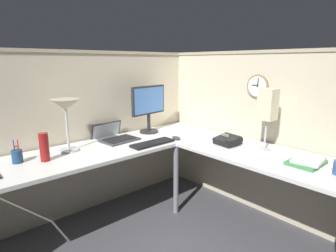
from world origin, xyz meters
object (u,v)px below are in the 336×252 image
(pen_cup, at_px, (17,156))
(office_phone, at_px, (228,141))
(laptop, at_px, (114,137))
(keyboard, at_px, (153,143))
(thermos_flask, at_px, (44,147))
(wall_clock, at_px, (258,86))
(computer_mouse, at_px, (176,138))
(desk_lamp_paper, at_px, (268,106))
(book_stack, at_px, (307,161))
(monitor, at_px, (149,105))
(desk_lamp_dome, at_px, (66,109))

(pen_cup, bearing_deg, office_phone, -26.16)
(laptop, height_order, keyboard, laptop)
(thermos_flask, bearing_deg, wall_clock, -22.58)
(pen_cup, bearing_deg, computer_mouse, -13.86)
(pen_cup, relative_size, desk_lamp_paper, 0.34)
(desk_lamp_paper, bearing_deg, keyboard, 127.75)
(pen_cup, height_order, book_stack, pen_cup)
(monitor, height_order, pen_cup, monitor)
(monitor, xyz_separation_m, laptop, (-0.42, 0.02, -0.27))
(office_phone, bearing_deg, keyboard, 137.26)
(laptop, distance_m, office_phone, 1.10)
(laptop, distance_m, desk_lamp_paper, 1.46)
(pen_cup, bearing_deg, monitor, 3.32)
(thermos_flask, bearing_deg, desk_lamp_paper, -33.33)
(desk_lamp_dome, distance_m, pen_cup, 0.51)
(desk_lamp_paper, bearing_deg, computer_mouse, 113.71)
(desk_lamp_dome, xyz_separation_m, pen_cup, (-0.41, -0.03, -0.31))
(computer_mouse, xyz_separation_m, office_phone, (0.23, -0.44, 0.02))
(desk_lamp_dome, relative_size, wall_clock, 2.02)
(office_phone, height_order, desk_lamp_paper, desk_lamp_paper)
(monitor, bearing_deg, wall_clock, -56.08)
(laptop, distance_m, wall_clock, 1.47)
(keyboard, distance_m, book_stack, 1.28)
(computer_mouse, distance_m, office_phone, 0.50)
(pen_cup, xyz_separation_m, thermos_flask, (0.17, -0.10, 0.06))
(laptop, distance_m, computer_mouse, 0.62)
(office_phone, xyz_separation_m, wall_clock, (0.35, -0.06, 0.48))
(laptop, bearing_deg, keyboard, -67.00)
(wall_clock, bearing_deg, pen_cup, 156.73)
(monitor, height_order, keyboard, monitor)
(pen_cup, bearing_deg, laptop, 6.35)
(desk_lamp_dome, bearing_deg, thermos_flask, -152.59)
(desk_lamp_dome, relative_size, pen_cup, 2.47)
(pen_cup, xyz_separation_m, book_stack, (1.60, -1.47, -0.03))
(office_phone, distance_m, desk_lamp_paper, 0.48)
(book_stack, bearing_deg, office_phone, 92.47)
(pen_cup, xyz_separation_m, desk_lamp_paper, (1.67, -1.08, 0.33))
(keyboard, xyz_separation_m, desk_lamp_dome, (-0.65, 0.33, 0.35))
(keyboard, relative_size, computer_mouse, 4.13)
(monitor, bearing_deg, laptop, 176.91)
(monitor, bearing_deg, keyboard, -123.91)
(office_phone, distance_m, wall_clock, 0.60)
(desk_lamp_dome, height_order, office_phone, desk_lamp_dome)
(thermos_flask, distance_m, wall_clock, 1.94)
(thermos_flask, distance_m, book_stack, 1.98)
(laptop, relative_size, pen_cup, 2.27)
(computer_mouse, relative_size, book_stack, 0.35)
(keyboard, distance_m, wall_clock, 1.13)
(keyboard, xyz_separation_m, office_phone, (0.51, -0.47, 0.03))
(monitor, relative_size, wall_clock, 2.27)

